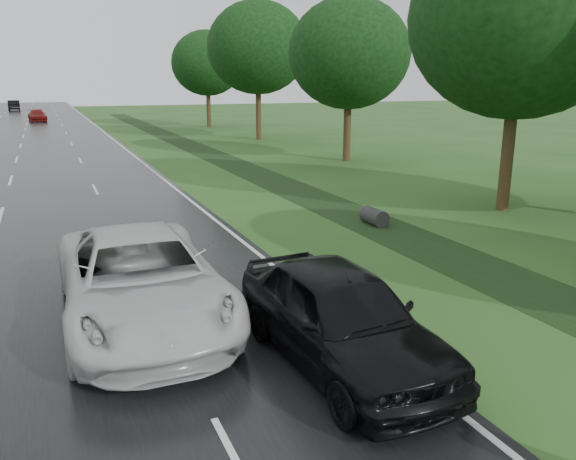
% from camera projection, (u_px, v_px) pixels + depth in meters
% --- Properties ---
extents(road, '(14.00, 180.00, 0.04)m').
position_uv_depth(road, '(22.00, 140.00, 45.35)').
color(road, black).
rests_on(road, ground).
extents(edge_stripe_east, '(0.12, 180.00, 0.01)m').
position_uv_depth(edge_stripe_east, '(109.00, 136.00, 47.92)').
color(edge_stripe_east, silver).
rests_on(edge_stripe_east, road).
extents(center_line, '(0.12, 180.00, 0.01)m').
position_uv_depth(center_line, '(22.00, 139.00, 45.35)').
color(center_line, silver).
rests_on(center_line, road).
extents(drainage_ditch, '(2.20, 120.00, 0.56)m').
position_uv_depth(drainage_ditch, '(276.00, 182.00, 26.38)').
color(drainage_ditch, black).
rests_on(drainage_ditch, ground).
extents(tree_east_b, '(7.60, 7.60, 10.11)m').
position_uv_depth(tree_east_b, '(521.00, 18.00, 19.04)').
color(tree_east_b, '#3B2D18').
rests_on(tree_east_b, ground).
extents(tree_east_c, '(7.00, 7.00, 9.29)m').
position_uv_depth(tree_east_c, '(349.00, 54.00, 32.07)').
color(tree_east_c, '#3B2D18').
rests_on(tree_east_c, ground).
extents(tree_east_d, '(8.00, 8.00, 10.76)m').
position_uv_depth(tree_east_d, '(258.00, 48.00, 44.09)').
color(tree_east_d, '#3B2D18').
rests_on(tree_east_d, ground).
extents(tree_east_f, '(7.20, 7.20, 9.62)m').
position_uv_depth(tree_east_f, '(207.00, 63.00, 56.61)').
color(tree_east_f, '#3B2D18').
rests_on(tree_east_f, ground).
extents(white_pickup, '(2.96, 6.30, 1.74)m').
position_uv_depth(white_pickup, '(141.00, 279.00, 10.80)').
color(white_pickup, silver).
rests_on(white_pickup, road).
extents(dark_sedan, '(2.18, 5.01, 1.68)m').
position_uv_depth(dark_sedan, '(341.00, 316.00, 9.18)').
color(dark_sedan, black).
rests_on(dark_sedan, road).
extents(far_car_red, '(2.22, 4.70, 1.32)m').
position_uv_depth(far_car_red, '(37.00, 116.00, 65.83)').
color(far_car_red, '#670E0B').
rests_on(far_car_red, road).
extents(far_car_dark, '(1.90, 4.99, 1.63)m').
position_uv_depth(far_car_dark, '(14.00, 105.00, 89.98)').
color(far_car_dark, black).
rests_on(far_car_dark, road).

